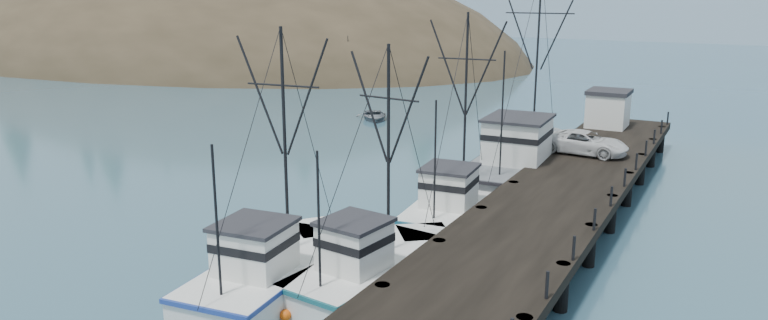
{
  "coord_description": "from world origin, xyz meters",
  "views": [
    {
      "loc": [
        22.11,
        -18.78,
        12.29
      ],
      "look_at": [
        3.84,
        15.17,
        2.5
      ],
      "focal_mm": 32.0,
      "sensor_mm": 36.0,
      "label": 1
    }
  ],
  "objects_px": {
    "trawler_near": "(375,267)",
    "work_vessel": "(525,162)",
    "motorboat": "(374,119)",
    "pier": "(561,194)",
    "trawler_far": "(457,204)",
    "pier_shed": "(608,108)",
    "pickup_truck": "(585,143)",
    "trawler_mid": "(277,267)"
  },
  "relations": [
    {
      "from": "work_vessel",
      "to": "pickup_truck",
      "type": "height_order",
      "value": "work_vessel"
    },
    {
      "from": "pier_shed",
      "to": "pickup_truck",
      "type": "height_order",
      "value": "pier_shed"
    },
    {
      "from": "pier",
      "to": "pier_shed",
      "type": "bearing_deg",
      "value": 93.51
    },
    {
      "from": "pier",
      "to": "motorboat",
      "type": "height_order",
      "value": "pier"
    },
    {
      "from": "trawler_near",
      "to": "pier_shed",
      "type": "xyz_separation_m",
      "value": [
        3.83,
        29.29,
        2.6
      ]
    },
    {
      "from": "work_vessel",
      "to": "motorboat",
      "type": "height_order",
      "value": "work_vessel"
    },
    {
      "from": "trawler_far",
      "to": "pier_shed",
      "type": "bearing_deg",
      "value": 78.31
    },
    {
      "from": "pier_shed",
      "to": "trawler_mid",
      "type": "bearing_deg",
      "value": -103.5
    },
    {
      "from": "pier",
      "to": "pickup_truck",
      "type": "bearing_deg",
      "value": 94.43
    },
    {
      "from": "pier_shed",
      "to": "work_vessel",
      "type": "bearing_deg",
      "value": -106.45
    },
    {
      "from": "work_vessel",
      "to": "pier_shed",
      "type": "height_order",
      "value": "work_vessel"
    },
    {
      "from": "trawler_far",
      "to": "work_vessel",
      "type": "xyz_separation_m",
      "value": [
        0.98,
        9.22,
        0.41
      ]
    },
    {
      "from": "pier_shed",
      "to": "pickup_truck",
      "type": "bearing_deg",
      "value": -87.28
    },
    {
      "from": "trawler_far",
      "to": "motorboat",
      "type": "height_order",
      "value": "trawler_far"
    },
    {
      "from": "pickup_truck",
      "to": "pier",
      "type": "bearing_deg",
      "value": -170.9
    },
    {
      "from": "trawler_near",
      "to": "trawler_mid",
      "type": "distance_m",
      "value": 4.17
    },
    {
      "from": "trawler_far",
      "to": "work_vessel",
      "type": "distance_m",
      "value": 9.28
    },
    {
      "from": "trawler_near",
      "to": "trawler_far",
      "type": "xyz_separation_m",
      "value": [
        -0.24,
        9.61,
        0.0
      ]
    },
    {
      "from": "pier",
      "to": "pickup_truck",
      "type": "height_order",
      "value": "pickup_truck"
    },
    {
      "from": "pier_shed",
      "to": "trawler_near",
      "type": "bearing_deg",
      "value": -97.46
    },
    {
      "from": "pickup_truck",
      "to": "trawler_mid",
      "type": "bearing_deg",
      "value": 164.4
    },
    {
      "from": "trawler_near",
      "to": "motorboat",
      "type": "bearing_deg",
      "value": 119.17
    },
    {
      "from": "pickup_truck",
      "to": "trawler_far",
      "type": "bearing_deg",
      "value": 160.26
    },
    {
      "from": "trawler_far",
      "to": "motorboat",
      "type": "xyz_separation_m",
      "value": [
        -17.98,
        23.03,
        -0.82
      ]
    },
    {
      "from": "pier",
      "to": "trawler_mid",
      "type": "distance_m",
      "value": 15.84
    },
    {
      "from": "trawler_near",
      "to": "pier_shed",
      "type": "bearing_deg",
      "value": 82.54
    },
    {
      "from": "pier",
      "to": "work_vessel",
      "type": "relative_size",
      "value": 2.61
    },
    {
      "from": "trawler_near",
      "to": "pier",
      "type": "bearing_deg",
      "value": 66.38
    },
    {
      "from": "trawler_mid",
      "to": "work_vessel",
      "type": "height_order",
      "value": "work_vessel"
    },
    {
      "from": "work_vessel",
      "to": "motorboat",
      "type": "bearing_deg",
      "value": 143.93
    },
    {
      "from": "trawler_near",
      "to": "work_vessel",
      "type": "distance_m",
      "value": 18.85
    },
    {
      "from": "trawler_near",
      "to": "motorboat",
      "type": "height_order",
      "value": "trawler_near"
    },
    {
      "from": "pier",
      "to": "trawler_far",
      "type": "height_order",
      "value": "trawler_far"
    },
    {
      "from": "pier_shed",
      "to": "pier",
      "type": "bearing_deg",
      "value": -86.49
    },
    {
      "from": "work_vessel",
      "to": "pier",
      "type": "bearing_deg",
      "value": -60.92
    },
    {
      "from": "pier_shed",
      "to": "motorboat",
      "type": "height_order",
      "value": "pier_shed"
    },
    {
      "from": "pier_shed",
      "to": "pickup_truck",
      "type": "xyz_separation_m",
      "value": [
        0.46,
        -9.69,
        -0.68
      ]
    },
    {
      "from": "work_vessel",
      "to": "trawler_far",
      "type": "bearing_deg",
      "value": -96.09
    },
    {
      "from": "trawler_mid",
      "to": "trawler_far",
      "type": "height_order",
      "value": "trawler_far"
    },
    {
      "from": "work_vessel",
      "to": "pickup_truck",
      "type": "bearing_deg",
      "value": 12.26
    },
    {
      "from": "pier",
      "to": "pickup_truck",
      "type": "relative_size",
      "value": 8.3
    },
    {
      "from": "pickup_truck",
      "to": "motorboat",
      "type": "relative_size",
      "value": 1.1
    }
  ]
}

